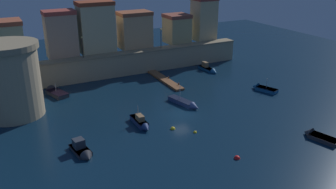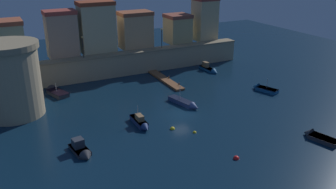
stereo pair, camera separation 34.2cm
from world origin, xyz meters
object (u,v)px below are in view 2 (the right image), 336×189
at_px(moored_boat_4, 141,122).
at_px(mooring_buoy_0, 236,159).
at_px(fortress_tower, 11,79).
at_px(mooring_buoy_2, 195,133).
at_px(moored_boat_7, 209,69).
at_px(mooring_buoy_1, 172,129).
at_px(quay_lamp_0, 83,44).
at_px(moored_boat_1, 186,103).
at_px(moored_boat_0, 54,92).
at_px(moored_boat_6, 317,137).
at_px(moored_boat_3, 82,150).
at_px(quay_lamp_1, 162,35).
at_px(moored_boat_2, 263,89).

relative_size(moored_boat_4, mooring_buoy_0, 7.14).
bearing_deg(fortress_tower, mooring_buoy_2, -39.61).
relative_size(moored_boat_7, mooring_buoy_1, 8.61).
height_order(fortress_tower, moored_boat_4, fortress_tower).
distance_m(quay_lamp_0, moored_boat_1, 22.08).
height_order(fortress_tower, mooring_buoy_2, fortress_tower).
bearing_deg(mooring_buoy_2, moored_boat_0, 121.03).
bearing_deg(mooring_buoy_1, moored_boat_7, 46.31).
height_order(moored_boat_1, moored_boat_6, moored_boat_1).
bearing_deg(moored_boat_1, fortress_tower, -123.02).
xyz_separation_m(moored_boat_3, mooring_buoy_1, (12.12, 0.78, -0.42)).
bearing_deg(mooring_buoy_0, moored_boat_0, 115.72).
bearing_deg(moored_boat_0, mooring_buoy_1, -169.18).
height_order(quay_lamp_0, moored_boat_3, quay_lamp_0).
bearing_deg(mooring_buoy_2, quay_lamp_0, 104.81).
height_order(quay_lamp_0, moored_boat_4, quay_lamp_0).
height_order(moored_boat_3, moored_boat_4, moored_boat_4).
bearing_deg(quay_lamp_1, moored_boat_7, -36.37).
distance_m(moored_boat_0, mooring_buoy_0, 33.02).
xyz_separation_m(mooring_buoy_0, mooring_buoy_1, (-3.00, 9.66, 0.00)).
distance_m(moored_boat_0, moored_boat_7, 29.39).
relative_size(quay_lamp_0, moored_boat_1, 0.61).
bearing_deg(mooring_buoy_0, quay_lamp_1, 77.78).
distance_m(moored_boat_1, moored_boat_7, 17.91).
height_order(quay_lamp_0, moored_boat_7, quay_lamp_0).
distance_m(moored_boat_2, moored_boat_4, 23.61).
relative_size(quay_lamp_0, moored_boat_7, 0.70).
height_order(quay_lamp_1, moored_boat_0, quay_lamp_1).
bearing_deg(quay_lamp_1, moored_boat_4, -122.29).
bearing_deg(moored_boat_2, moored_boat_4, 77.32).
bearing_deg(moored_boat_6, moored_boat_2, -33.05).
distance_m(fortress_tower, moored_boat_4, 19.00).
distance_m(moored_boat_0, mooring_buoy_2, 25.99).
relative_size(fortress_tower, moored_boat_0, 1.83).
bearing_deg(mooring_buoy_1, moored_boat_1, 48.29).
xyz_separation_m(moored_boat_3, moored_boat_7, (30.15, 19.66, -0.04)).
bearing_deg(moored_boat_2, moored_boat_0, 45.68).
bearing_deg(mooring_buoy_2, moored_boat_7, 52.82).
height_order(fortress_tower, moored_boat_7, fortress_tower).
relative_size(moored_boat_1, mooring_buoy_1, 9.91).
distance_m(moored_boat_4, mooring_buoy_0, 13.99).
relative_size(moored_boat_0, mooring_buoy_0, 8.31).
height_order(moored_boat_0, mooring_buoy_2, moored_boat_0).
height_order(moored_boat_1, moored_boat_7, moored_boat_1).
distance_m(quay_lamp_0, mooring_buoy_2, 28.41).
height_order(moored_boat_0, moored_boat_6, moored_boat_0).
xyz_separation_m(moored_boat_1, moored_boat_2, (14.66, -0.36, -0.02)).
relative_size(mooring_buoy_0, mooring_buoy_2, 1.47).
bearing_deg(mooring_buoy_1, quay_lamp_1, 67.00).
bearing_deg(mooring_buoy_1, quay_lamp_0, 101.51).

